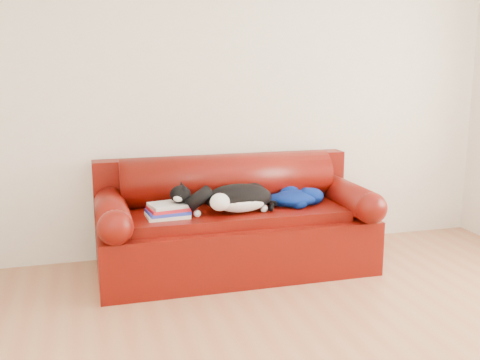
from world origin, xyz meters
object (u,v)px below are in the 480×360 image
object	(u,v)px
cat	(238,199)
blanket	(295,197)
book_stack	(168,210)
sofa_base	(235,240)

from	to	relation	value
cat	blanket	size ratio (longest dim) A/B	1.45
cat	blanket	xyz separation A→B (m)	(0.49, 0.10, -0.04)
cat	blanket	distance (m)	0.51
book_stack	blanket	world-z (taller)	blanket
book_stack	blanket	size ratio (longest dim) A/B	0.62
sofa_base	cat	distance (m)	0.39
sofa_base	book_stack	xyz separation A→B (m)	(-0.53, -0.12, 0.31)
sofa_base	blanket	distance (m)	0.58
sofa_base	blanket	xyz separation A→B (m)	(0.49, -0.03, 0.32)
sofa_base	cat	xyz separation A→B (m)	(-0.01, -0.13, 0.36)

